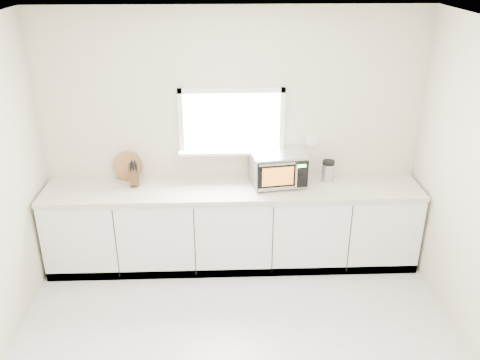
{
  "coord_description": "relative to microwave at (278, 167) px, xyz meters",
  "views": [
    {
      "loc": [
        -0.11,
        -3.06,
        3.2
      ],
      "look_at": [
        0.07,
        1.55,
        1.07
      ],
      "focal_mm": 38.0,
      "sensor_mm": 36.0,
      "label": 1
    }
  ],
  "objects": [
    {
      "name": "cabinets",
      "position": [
        -0.48,
        -0.07,
        -0.66
      ],
      "size": [
        3.92,
        0.6,
        0.88
      ],
      "primitive_type": "cube",
      "color": "silver",
      "rests_on": "ground"
    },
    {
      "name": "knife_block",
      "position": [
        -1.5,
        0.02,
        -0.06
      ],
      "size": [
        0.12,
        0.22,
        0.3
      ],
      "rotation": [
        0.0,
        0.0,
        0.13
      ],
      "color": "#4F381C",
      "rests_on": "countertop"
    },
    {
      "name": "microwave",
      "position": [
        0.0,
        0.0,
        0.0
      ],
      "size": [
        0.6,
        0.5,
        0.35
      ],
      "rotation": [
        0.0,
        0.0,
        0.14
      ],
      "color": "black",
      "rests_on": "countertop"
    },
    {
      "name": "cutting_board",
      "position": [
        -1.59,
        0.17,
        -0.03
      ],
      "size": [
        0.32,
        0.08,
        0.31
      ],
      "primitive_type": "cylinder",
      "rotation": [
        1.4,
        0.0,
        0.0
      ],
      "color": "#915E38",
      "rests_on": "countertop"
    },
    {
      "name": "back_wall",
      "position": [
        -0.47,
        0.22,
        0.26
      ],
      "size": [
        4.0,
        0.17,
        2.7
      ],
      "color": "beige",
      "rests_on": "ground"
    },
    {
      "name": "coffee_grinder",
      "position": [
        0.54,
        0.06,
        -0.07
      ],
      "size": [
        0.15,
        0.15,
        0.23
      ],
      "rotation": [
        0.0,
        0.0,
        -0.2
      ],
      "color": "#A9ABB0",
      "rests_on": "countertop"
    },
    {
      "name": "countertop",
      "position": [
        -0.48,
        -0.08,
        -0.2
      ],
      "size": [
        3.92,
        0.64,
        0.04
      ],
      "primitive_type": "cube",
      "color": "beige",
      "rests_on": "cabinets"
    }
  ]
}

